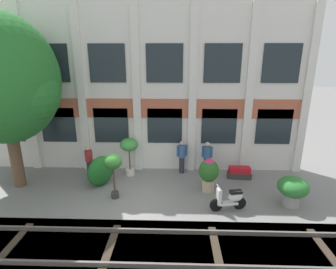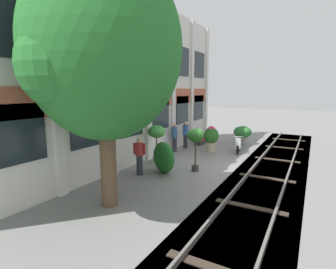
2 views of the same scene
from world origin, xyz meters
name	(u,v)px [view 2 (image 2 of 2)]	position (x,y,z in m)	size (l,w,h in m)	color
ground_plane	(205,168)	(0.00, 0.00, 0.00)	(80.00, 80.00, 0.00)	slate
apartment_facade	(143,81)	(0.00, 3.33, 3.87)	(15.89, 0.64, 7.77)	silver
rail_tracks	(267,181)	(0.00, -2.63, -0.13)	(23.53, 2.80, 0.43)	#4C473F
broadleaf_tree	(104,54)	(-5.00, 1.16, 4.46)	(4.57, 4.36, 7.14)	brown
potted_plant_square_trough	(201,140)	(4.81, 2.20, 0.26)	(1.09, 0.51, 0.55)	#333333
potted_plant_stone_basin	(211,137)	(3.21, 0.92, 0.85)	(0.83, 0.83, 1.46)	tan
potted_plant_terracotta_small	(156,135)	(-0.34, 2.36, 1.36)	(0.85, 0.85, 1.83)	beige
potted_plant_tall_urn	(196,138)	(-0.59, 0.25, 1.45)	(0.72, 0.72, 1.87)	#333333
potted_plant_ribbed_drum	(242,133)	(6.23, -0.11, 0.71)	(1.13, 1.13, 1.17)	gray
scooter_near_curb	(238,144)	(3.85, -0.48, 0.44)	(1.37, 0.55, 0.98)	black
resident_by_doorway	(175,137)	(2.13, 2.69, 0.87)	(0.51, 0.34, 1.63)	#282833
resident_watching_tracks	(139,155)	(-2.17, 2.06, 0.83)	(0.34, 0.52, 1.55)	#282833
resident_near_plants	(186,134)	(3.32, 2.58, 0.87)	(0.51, 0.34, 1.62)	#282833
topiary_hedge	(164,157)	(-1.43, 1.34, 0.66)	(1.39, 0.70, 1.32)	#19561E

